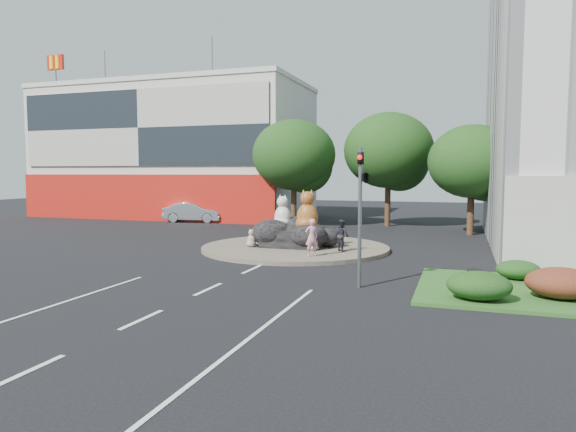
% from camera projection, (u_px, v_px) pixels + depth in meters
% --- Properties ---
extents(ground, '(120.00, 120.00, 0.00)m').
position_uv_depth(ground, '(208.00, 289.00, 18.14)').
color(ground, black).
rests_on(ground, ground).
extents(roundabout_island, '(10.00, 10.00, 0.20)m').
position_uv_depth(roundabout_island, '(295.00, 248.00, 27.57)').
color(roundabout_island, brown).
rests_on(roundabout_island, ground).
extents(rock_plinth, '(3.20, 2.60, 0.90)m').
position_uv_depth(rock_plinth, '(295.00, 238.00, 27.52)').
color(rock_plinth, black).
rests_on(rock_plinth, roundabout_island).
extents(shophouse_block, '(25.20, 12.30, 17.40)m').
position_uv_depth(shophouse_block, '(176.00, 152.00, 49.73)').
color(shophouse_block, beige).
rests_on(shophouse_block, ground).
extents(grass_verge, '(10.00, 6.00, 0.12)m').
position_uv_depth(grass_verge, '(572.00, 294.00, 17.13)').
color(grass_verge, '#23551C').
rests_on(grass_verge, ground).
extents(tree_left, '(6.46, 6.46, 8.27)m').
position_uv_depth(tree_left, '(295.00, 158.00, 39.78)').
color(tree_left, '#382314').
rests_on(tree_left, ground).
extents(tree_mid, '(6.84, 6.84, 8.76)m').
position_uv_depth(tree_mid, '(389.00, 154.00, 39.41)').
color(tree_mid, '#382314').
rests_on(tree_mid, ground).
extents(tree_right, '(5.70, 5.70, 7.30)m').
position_uv_depth(tree_right, '(473.00, 165.00, 33.79)').
color(tree_right, '#382314').
rests_on(tree_right, ground).
extents(hedge_near_green, '(2.00, 1.60, 0.90)m').
position_uv_depth(hedge_near_green, '(479.00, 285.00, 16.16)').
color(hedge_near_green, '#163B13').
rests_on(hedge_near_green, grass_verge).
extents(hedge_red, '(2.20, 1.76, 0.99)m').
position_uv_depth(hedge_red, '(562.00, 283.00, 16.30)').
color(hedge_red, '#451F12').
rests_on(hedge_red, grass_verge).
extents(hedge_back_green, '(1.60, 1.28, 0.72)m').
position_uv_depth(hedge_back_green, '(518.00, 270.00, 19.27)').
color(hedge_back_green, '#163B13').
rests_on(hedge_back_green, grass_verge).
extents(traffic_light, '(0.44, 1.24, 5.00)m').
position_uv_depth(traffic_light, '(363.00, 187.00, 18.09)').
color(traffic_light, '#595B60').
rests_on(traffic_light, ground).
extents(street_lamp, '(2.34, 0.22, 8.06)m').
position_uv_depth(street_lamp, '(575.00, 162.00, 21.21)').
color(street_lamp, '#595B60').
rests_on(street_lamp, ground).
extents(cat_white, '(1.40, 1.32, 1.85)m').
position_uv_depth(cat_white, '(283.00, 211.00, 28.01)').
color(cat_white, beige).
rests_on(cat_white, rock_plinth).
extents(cat_tabby, '(1.35, 1.19, 2.17)m').
position_uv_depth(cat_tabby, '(307.00, 210.00, 26.85)').
color(cat_tabby, '#B95926').
rests_on(cat_tabby, rock_plinth).
extents(kitten_calico, '(0.68, 0.62, 0.97)m').
position_uv_depth(kitten_calico, '(251.00, 238.00, 27.21)').
color(kitten_calico, silver).
rests_on(kitten_calico, roundabout_island).
extents(kitten_white, '(0.69, 0.65, 0.89)m').
position_uv_depth(kitten_white, '(314.00, 242.00, 25.96)').
color(kitten_white, beige).
rests_on(kitten_white, roundabout_island).
extents(pedestrian_pink, '(0.76, 0.75, 1.77)m').
position_uv_depth(pedestrian_pink, '(312.00, 237.00, 24.11)').
color(pedestrian_pink, '#CF8696').
rests_on(pedestrian_pink, roundabout_island).
extents(pedestrian_dark, '(0.98, 0.98, 1.61)m').
position_uv_depth(pedestrian_dark, '(342.00, 235.00, 25.70)').
color(pedestrian_dark, black).
rests_on(pedestrian_dark, roundabout_island).
extents(parked_car, '(5.26, 2.42, 1.67)m').
position_uv_depth(parked_car, '(194.00, 212.00, 43.12)').
color(parked_car, '#AFB2B7').
rests_on(parked_car, ground).
extents(litter_bin, '(0.52, 0.52, 0.69)m').
position_uv_depth(litter_bin, '(475.00, 280.00, 17.47)').
color(litter_bin, black).
rests_on(litter_bin, grass_verge).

